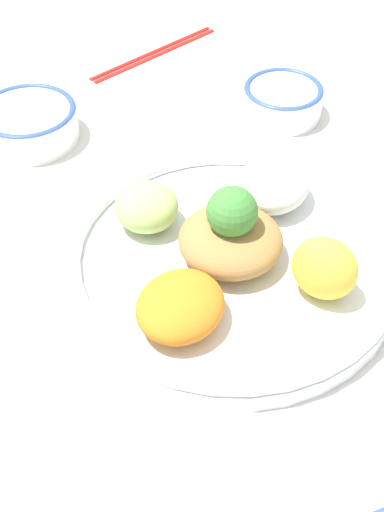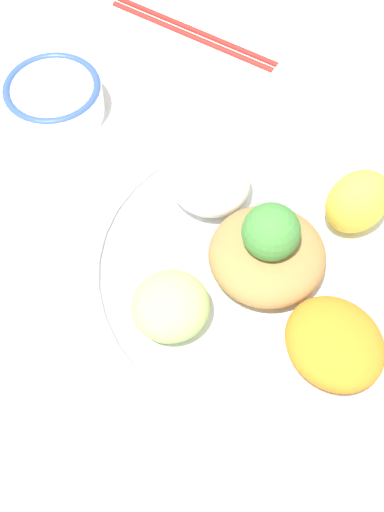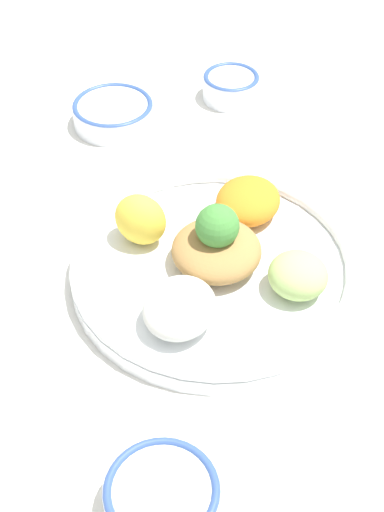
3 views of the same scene
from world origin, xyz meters
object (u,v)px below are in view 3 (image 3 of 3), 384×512
sauce_bowl_dark (162,498)px  serving_spoon_main (85,176)px  rice_bowl_blue (231,86)px  rice_bowl_plain (113,112)px  salad_platter (216,261)px

sauce_bowl_dark → serving_spoon_main: sauce_bowl_dark is taller
serving_spoon_main → rice_bowl_blue: bearing=0.7°
rice_bowl_blue → rice_bowl_plain: bearing=136.8°
rice_bowl_blue → rice_bowl_plain: 0.18m
sauce_bowl_dark → serving_spoon_main: 0.48m
salad_platter → sauce_bowl_dark: 0.29m
salad_platter → rice_bowl_plain: bearing=49.3°
rice_bowl_blue → sauce_bowl_dark: (-0.63, -0.20, 0.00)m
salad_platter → rice_bowl_plain: salad_platter is taller
salad_platter → rice_bowl_plain: size_ratio=2.85×
rice_bowl_plain → serving_spoon_main: (-0.13, -0.03, -0.02)m
salad_platter → serving_spoon_main: size_ratio=2.35×
rice_bowl_plain → sauce_bowl_dark: bearing=-146.8°
salad_platter → rice_bowl_blue: bearing=19.9°
rice_bowl_plain → salad_platter: bearing=-130.7°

